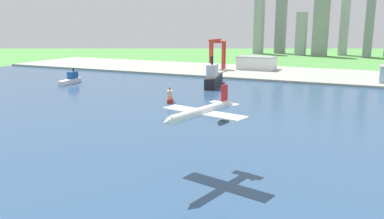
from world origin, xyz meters
TOP-DOWN VIEW (x-y plane):
  - ground_plane at (0.00, 300.00)m, footprint 2400.00×2400.00m
  - water_bay at (0.00, 240.00)m, footprint 840.00×360.00m
  - industrial_pier at (0.00, 490.00)m, footprint 840.00×140.00m
  - airplane_landing at (17.55, 139.83)m, footprint 39.15×43.77m
  - tugboat_small at (-69.02, 274.16)m, footprint 12.49×17.54m
  - cargo_ship at (-66.40, 363.07)m, footprint 22.56×56.82m
  - ferry_boat at (-211.95, 317.30)m, footprint 13.45×36.22m
  - port_crane_red at (-112.83, 490.93)m, footprint 20.45×38.34m
  - warehouse_main at (-62.91, 510.20)m, footprint 48.69×33.80m
  - distant_skyline at (-1.14, 819.76)m, footprint 307.12×76.67m

SIDE VIEW (x-z plane):
  - ground_plane at x=0.00m, z-range 0.00..0.00m
  - water_bay at x=0.00m, z-range 0.00..0.15m
  - industrial_pier at x=0.00m, z-range 0.00..2.50m
  - tugboat_small at x=-69.02m, z-range -2.46..9.61m
  - ferry_boat at x=-211.95m, z-range -3.49..12.64m
  - cargo_ship at x=-66.40m, z-range -7.18..24.51m
  - warehouse_main at x=-62.91m, z-range 2.52..19.91m
  - airplane_landing at x=17.55m, z-range 20.91..33.80m
  - port_crane_red at x=-112.83m, z-range 10.62..50.92m
  - distant_skyline at x=-1.14m, z-range -12.78..135.90m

